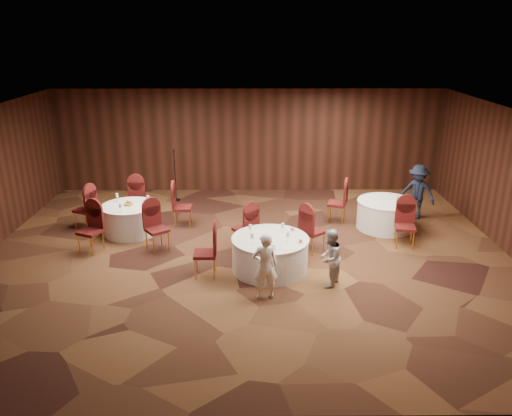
{
  "coord_description": "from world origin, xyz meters",
  "views": [
    {
      "loc": [
        0.13,
        -10.34,
        4.9
      ],
      "look_at": [
        0.2,
        0.2,
        1.1
      ],
      "focal_mm": 35.0,
      "sensor_mm": 36.0,
      "label": 1
    }
  ],
  "objects_px": {
    "mic_stand": "(176,186)",
    "table_left": "(130,219)",
    "table_right": "(385,214)",
    "woman_b": "(330,258)",
    "man_c": "(417,192)",
    "woman_a": "(265,266)",
    "table_main": "(270,254)"
  },
  "relations": [
    {
      "from": "table_main",
      "to": "table_right",
      "type": "distance_m",
      "value": 3.88
    },
    {
      "from": "table_left",
      "to": "man_c",
      "type": "distance_m",
      "value": 7.63
    },
    {
      "from": "table_main",
      "to": "table_right",
      "type": "bearing_deg",
      "value": 37.85
    },
    {
      "from": "table_left",
      "to": "woman_b",
      "type": "bearing_deg",
      "value": -31.17
    },
    {
      "from": "woman_b",
      "to": "mic_stand",
      "type": "bearing_deg",
      "value": -116.82
    },
    {
      "from": "mic_stand",
      "to": "table_left",
      "type": "bearing_deg",
      "value": -107.14
    },
    {
      "from": "mic_stand",
      "to": "woman_a",
      "type": "distance_m",
      "value": 6.37
    },
    {
      "from": "mic_stand",
      "to": "woman_a",
      "type": "relative_size",
      "value": 1.15
    },
    {
      "from": "woman_a",
      "to": "woman_b",
      "type": "xyz_separation_m",
      "value": [
        1.3,
        0.48,
        -0.06
      ]
    },
    {
      "from": "man_c",
      "to": "mic_stand",
      "type": "bearing_deg",
      "value": -159.51
    },
    {
      "from": "table_right",
      "to": "woman_b",
      "type": "relative_size",
      "value": 1.21
    },
    {
      "from": "woman_a",
      "to": "woman_b",
      "type": "bearing_deg",
      "value": -167.1
    },
    {
      "from": "mic_stand",
      "to": "woman_b",
      "type": "bearing_deg",
      "value": -54.35
    },
    {
      "from": "woman_b",
      "to": "table_right",
      "type": "bearing_deg",
      "value": 175.81
    },
    {
      "from": "table_right",
      "to": "woman_b",
      "type": "bearing_deg",
      "value": -121.72
    },
    {
      "from": "mic_stand",
      "to": "man_c",
      "type": "relative_size",
      "value": 1.04
    },
    {
      "from": "table_main",
      "to": "man_c",
      "type": "height_order",
      "value": "man_c"
    },
    {
      "from": "mic_stand",
      "to": "woman_b",
      "type": "xyz_separation_m",
      "value": [
        3.84,
        -5.36,
        0.16
      ]
    },
    {
      "from": "woman_a",
      "to": "table_main",
      "type": "bearing_deg",
      "value": -103.97
    },
    {
      "from": "woman_a",
      "to": "table_left",
      "type": "bearing_deg",
      "value": -51.83
    },
    {
      "from": "woman_a",
      "to": "man_c",
      "type": "bearing_deg",
      "value": -141.84
    },
    {
      "from": "table_left",
      "to": "woman_a",
      "type": "height_order",
      "value": "woman_a"
    },
    {
      "from": "table_main",
      "to": "table_left",
      "type": "height_order",
      "value": "same"
    },
    {
      "from": "table_main",
      "to": "table_right",
      "type": "height_order",
      "value": "same"
    },
    {
      "from": "man_c",
      "to": "table_main",
      "type": "bearing_deg",
      "value": -109.38
    },
    {
      "from": "table_right",
      "to": "woman_b",
      "type": "distance_m",
      "value": 3.64
    },
    {
      "from": "table_main",
      "to": "woman_b",
      "type": "relative_size",
      "value": 1.35
    },
    {
      "from": "table_main",
      "to": "table_right",
      "type": "relative_size",
      "value": 1.12
    },
    {
      "from": "mic_stand",
      "to": "woman_a",
      "type": "xyz_separation_m",
      "value": [
        2.54,
        -5.83,
        0.22
      ]
    },
    {
      "from": "table_left",
      "to": "table_right",
      "type": "height_order",
      "value": "same"
    },
    {
      "from": "table_main",
      "to": "man_c",
      "type": "xyz_separation_m",
      "value": [
        4.08,
        3.11,
        0.37
      ]
    },
    {
      "from": "woman_b",
      "to": "woman_a",
      "type": "bearing_deg",
      "value": -42.27
    }
  ]
}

